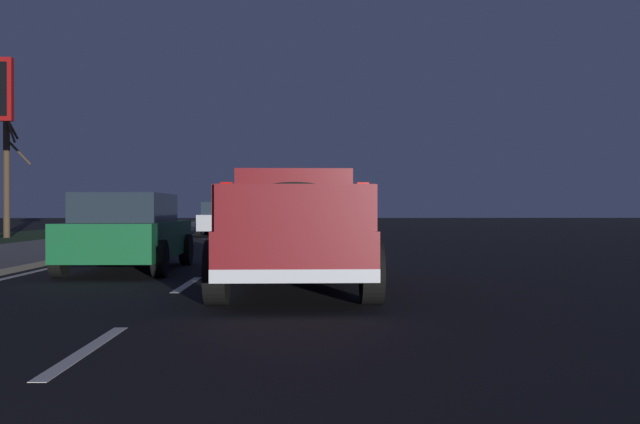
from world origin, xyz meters
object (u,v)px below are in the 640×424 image
Objects in this scene: sedan_silver at (223,219)px; bare_tree_far at (7,169)px; pickup_truck at (294,225)px; sedan_green at (128,232)px.

bare_tree_far is (-1.62, 9.05, 2.17)m from sedan_silver.
sedan_silver is at bearing -79.85° from bare_tree_far.
pickup_truck reaches higher than sedan_green.
bare_tree_far is at bearing 28.48° from sedan_green.
sedan_silver is at bearing 0.54° from sedan_green.
pickup_truck is 0.96× the size of bare_tree_far.
pickup_truck is at bearing -135.31° from sedan_green.
pickup_truck is 24.03m from bare_tree_far.
sedan_green is 19.47m from bare_tree_far.
sedan_green and sedan_silver have the same top height.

